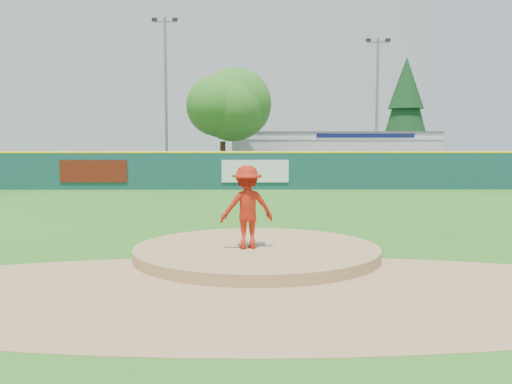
{
  "coord_description": "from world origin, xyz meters",
  "views": [
    {
      "loc": [
        -0.12,
        -12.64,
        2.61
      ],
      "look_at": [
        0.0,
        2.0,
        1.3
      ],
      "focal_mm": 40.0,
      "sensor_mm": 36.0,
      "label": 1
    }
  ],
  "objects_px": {
    "deciduous_tree": "(223,111)",
    "light_pole_left": "(166,91)",
    "conifer_tree": "(406,106)",
    "pool_building_grp": "(329,153)",
    "van": "(306,169)",
    "pitcher": "(247,207)",
    "light_pole_right": "(377,101)"
  },
  "relations": [
    {
      "from": "pool_building_grp",
      "to": "light_pole_right",
      "type": "height_order",
      "value": "light_pole_right"
    },
    {
      "from": "van",
      "to": "deciduous_tree",
      "type": "xyz_separation_m",
      "value": [
        -5.54,
        -0.47,
        3.8
      ]
    },
    {
      "from": "deciduous_tree",
      "to": "light_pole_left",
      "type": "relative_size",
      "value": 0.67
    },
    {
      "from": "pitcher",
      "to": "deciduous_tree",
      "type": "xyz_separation_m",
      "value": [
        -1.78,
        25.21,
        3.39
      ]
    },
    {
      "from": "pool_building_grp",
      "to": "light_pole_left",
      "type": "height_order",
      "value": "light_pole_left"
    },
    {
      "from": "pool_building_grp",
      "to": "light_pole_right",
      "type": "xyz_separation_m",
      "value": [
        3.0,
        -2.99,
        3.88
      ]
    },
    {
      "from": "deciduous_tree",
      "to": "light_pole_left",
      "type": "distance_m",
      "value": 4.72
    },
    {
      "from": "van",
      "to": "light_pole_left",
      "type": "bearing_deg",
      "value": 78.77
    },
    {
      "from": "pitcher",
      "to": "light_pole_left",
      "type": "relative_size",
      "value": 0.17
    },
    {
      "from": "light_pole_left",
      "to": "light_pole_right",
      "type": "xyz_separation_m",
      "value": [
        15.0,
        2.0,
        -0.51
      ]
    },
    {
      "from": "pool_building_grp",
      "to": "light_pole_left",
      "type": "xyz_separation_m",
      "value": [
        -12.0,
        -4.99,
        4.39
      ]
    },
    {
      "from": "van",
      "to": "pool_building_grp",
      "type": "xyz_separation_m",
      "value": [
        2.46,
        6.52,
        0.91
      ]
    },
    {
      "from": "van",
      "to": "deciduous_tree",
      "type": "relative_size",
      "value": 0.71
    },
    {
      "from": "pitcher",
      "to": "light_pole_left",
      "type": "distance_m",
      "value": 28.24
    },
    {
      "from": "van",
      "to": "deciduous_tree",
      "type": "height_order",
      "value": "deciduous_tree"
    },
    {
      "from": "pool_building_grp",
      "to": "conifer_tree",
      "type": "xyz_separation_m",
      "value": [
        7.0,
        4.01,
        3.88
      ]
    },
    {
      "from": "pool_building_grp",
      "to": "deciduous_tree",
      "type": "distance_m",
      "value": 11.01
    },
    {
      "from": "van",
      "to": "conifer_tree",
      "type": "height_order",
      "value": "conifer_tree"
    },
    {
      "from": "van",
      "to": "light_pole_left",
      "type": "xyz_separation_m",
      "value": [
        -9.54,
        1.53,
        5.3
      ]
    },
    {
      "from": "pitcher",
      "to": "conifer_tree",
      "type": "relative_size",
      "value": 0.19
    },
    {
      "from": "conifer_tree",
      "to": "light_pole_right",
      "type": "bearing_deg",
      "value": -119.74
    },
    {
      "from": "conifer_tree",
      "to": "pool_building_grp",
      "type": "bearing_deg",
      "value": -150.22
    },
    {
      "from": "light_pole_right",
      "to": "deciduous_tree",
      "type": "bearing_deg",
      "value": -160.02
    },
    {
      "from": "light_pole_left",
      "to": "conifer_tree",
      "type": "bearing_deg",
      "value": 25.35
    },
    {
      "from": "pitcher",
      "to": "conifer_tree",
      "type": "bearing_deg",
      "value": -124.06
    },
    {
      "from": "van",
      "to": "conifer_tree",
      "type": "relative_size",
      "value": 0.55
    },
    {
      "from": "light_pole_left",
      "to": "van",
      "type": "bearing_deg",
      "value": -9.1
    },
    {
      "from": "light_pole_right",
      "to": "pool_building_grp",
      "type": "bearing_deg",
      "value": 135.05
    },
    {
      "from": "pool_building_grp",
      "to": "light_pole_left",
      "type": "relative_size",
      "value": 1.38
    },
    {
      "from": "pool_building_grp",
      "to": "conifer_tree",
      "type": "bearing_deg",
      "value": 29.78
    },
    {
      "from": "van",
      "to": "light_pole_right",
      "type": "relative_size",
      "value": 0.52
    },
    {
      "from": "pool_building_grp",
      "to": "deciduous_tree",
      "type": "height_order",
      "value": "deciduous_tree"
    }
  ]
}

